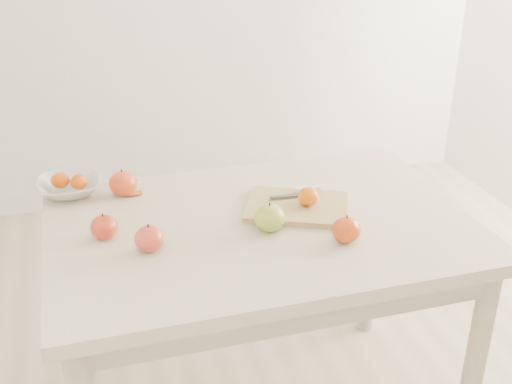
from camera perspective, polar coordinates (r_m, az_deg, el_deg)
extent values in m
cube|color=beige|center=(1.84, 0.44, -3.17)|extent=(1.20, 0.80, 0.04)
cylinder|color=#BCAA8E|center=(2.27, -15.50, -9.14)|extent=(0.06, 0.06, 0.71)
cylinder|color=#BCAA8E|center=(2.48, 10.19, -5.26)|extent=(0.06, 0.06, 0.71)
cylinder|color=#BCAA8E|center=(2.02, 18.77, -14.81)|extent=(0.06, 0.06, 0.71)
cube|color=tan|center=(1.89, 3.67, -1.35)|extent=(0.36, 0.32, 0.02)
ellipsoid|color=#DC6507|center=(1.88, 4.67, -0.38)|extent=(0.06, 0.06, 0.05)
imported|color=silver|center=(2.06, -16.24, 0.46)|extent=(0.19, 0.19, 0.05)
ellipsoid|color=#CA3707|center=(2.06, -17.01, 1.01)|extent=(0.06, 0.06, 0.05)
ellipsoid|color=#D55A07|center=(2.04, -15.46, 0.88)|extent=(0.05, 0.05, 0.05)
cube|color=#DF4C0F|center=(2.10, -11.42, 0.88)|extent=(0.07, 0.07, 0.01)
cube|color=#D1550E|center=(2.02, -10.72, -0.16)|extent=(0.05, 0.04, 0.01)
cube|color=white|center=(1.97, 4.60, 0.26)|extent=(0.08, 0.03, 0.01)
cube|color=#3C4044|center=(1.92, 2.65, -0.36)|extent=(0.10, 0.03, 0.00)
ellipsoid|color=olive|center=(1.77, 1.22, -2.30)|extent=(0.09, 0.09, 0.08)
ellipsoid|color=maroon|center=(2.01, -11.75, 0.76)|extent=(0.09, 0.09, 0.08)
ellipsoid|color=#990D03|center=(1.78, -13.35, -3.05)|extent=(0.07, 0.07, 0.07)
ellipsoid|color=#990F0A|center=(1.74, 8.01, -3.33)|extent=(0.08, 0.08, 0.07)
ellipsoid|color=#A71D22|center=(1.70, -9.47, -4.12)|extent=(0.08, 0.08, 0.07)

